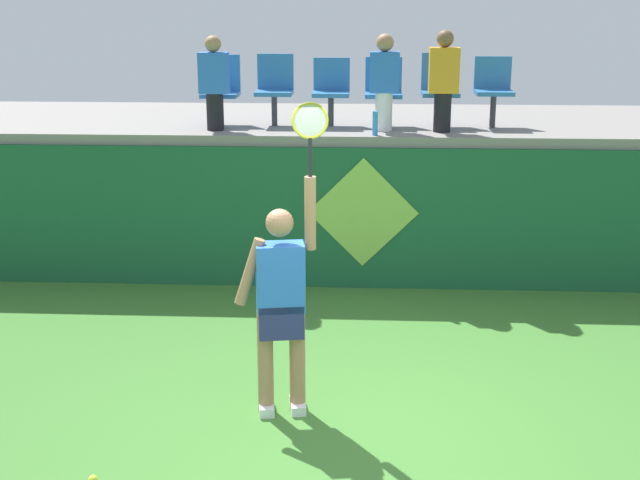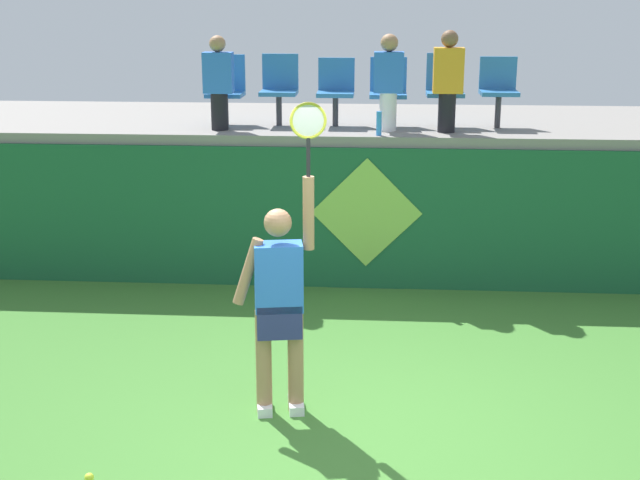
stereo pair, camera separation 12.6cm
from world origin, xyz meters
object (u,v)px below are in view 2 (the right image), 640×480
at_px(tennis_ball, 89,477).
at_px(stadium_chair_3, 388,88).
at_px(stadium_chair_1, 279,86).
at_px(stadium_chair_2, 336,88).
at_px(stadium_chair_5, 498,87).
at_px(tennis_player, 280,300).
at_px(spectator_2, 219,81).
at_px(stadium_chair_0, 226,87).
at_px(spectator_0, 389,80).
at_px(stadium_chair_4, 445,86).
at_px(spectator_1, 448,79).
at_px(water_bottle, 379,124).

xyz_separation_m(tennis_ball, stadium_chair_3, (2.09, 5.23, 2.19)).
bearing_deg(stadium_chair_1, stadium_chair_2, -0.31).
relative_size(stadium_chair_2, stadium_chair_5, 0.97).
bearing_deg(tennis_player, stadium_chair_3, 78.08).
xyz_separation_m(tennis_ball, spectator_2, (0.12, 4.76, 2.30)).
bearing_deg(stadium_chair_0, stadium_chair_5, -0.12).
xyz_separation_m(stadium_chair_1, spectator_0, (1.32, -0.40, 0.11)).
bearing_deg(stadium_chair_5, stadium_chair_1, 179.89).
xyz_separation_m(stadium_chair_0, spectator_0, (1.97, -0.40, 0.13)).
height_order(tennis_player, stadium_chair_4, stadium_chair_4).
relative_size(stadium_chair_0, stadium_chair_5, 1.01).
xyz_separation_m(stadium_chair_2, stadium_chair_3, (0.63, 0.00, -0.00)).
distance_m(stadium_chair_0, stadium_chair_2, 1.34).
distance_m(stadium_chair_1, spectator_2, 0.81).
distance_m(spectator_0, spectator_2, 1.97).
distance_m(stadium_chair_0, stadium_chair_3, 1.97).
xyz_separation_m(stadium_chair_0, spectator_1, (2.65, -0.47, 0.15)).
height_order(tennis_player, stadium_chair_5, stadium_chair_5).
bearing_deg(stadium_chair_4, stadium_chair_0, 179.99).
relative_size(stadium_chair_2, stadium_chair_4, 0.93).
bearing_deg(stadium_chair_3, stadium_chair_4, 0.25).
bearing_deg(stadium_chair_5, stadium_chair_0, 179.88).
height_order(stadium_chair_0, stadium_chair_5, stadium_chair_0).
relative_size(stadium_chair_1, stadium_chair_3, 1.04).
xyz_separation_m(stadium_chair_2, spectator_1, (1.31, -0.46, 0.15)).
bearing_deg(spectator_2, stadium_chair_4, 10.20).
height_order(stadium_chair_1, spectator_0, spectator_0).
xyz_separation_m(tennis_ball, stadium_chair_4, (2.76, 5.23, 2.21)).
xyz_separation_m(stadium_chair_1, spectator_2, (-0.65, -0.47, 0.10)).
distance_m(tennis_ball, spectator_2, 5.29).
bearing_deg(stadium_chair_4, tennis_player, -110.68).
height_order(tennis_ball, stadium_chair_5, stadium_chair_5).
relative_size(tennis_player, spectator_2, 2.34).
relative_size(water_bottle, spectator_2, 0.25).
relative_size(water_bottle, stadium_chair_3, 0.33).
xyz_separation_m(stadium_chair_4, spectator_1, (-0.00, -0.46, 0.13)).
bearing_deg(stadium_chair_2, stadium_chair_1, 179.69).
bearing_deg(spectator_2, tennis_ball, -91.39).
bearing_deg(stadium_chair_0, stadium_chair_4, -0.01).
distance_m(stadium_chair_3, spectator_2, 2.03).
height_order(water_bottle, stadium_chair_0, stadium_chair_0).
xyz_separation_m(stadium_chair_0, stadium_chair_5, (3.28, -0.01, 0.02)).
distance_m(spectator_0, spectator_1, 0.68).
relative_size(tennis_ball, spectator_0, 0.06).
bearing_deg(water_bottle, stadium_chair_3, 82.48).
bearing_deg(stadium_chair_1, stadium_chair_0, 179.82).
bearing_deg(stadium_chair_1, stadium_chair_4, 0.05).
bearing_deg(stadium_chair_0, spectator_2, -90.00).
xyz_separation_m(water_bottle, spectator_1, (0.78, 0.30, 0.47)).
bearing_deg(spectator_1, tennis_ball, -120.08).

